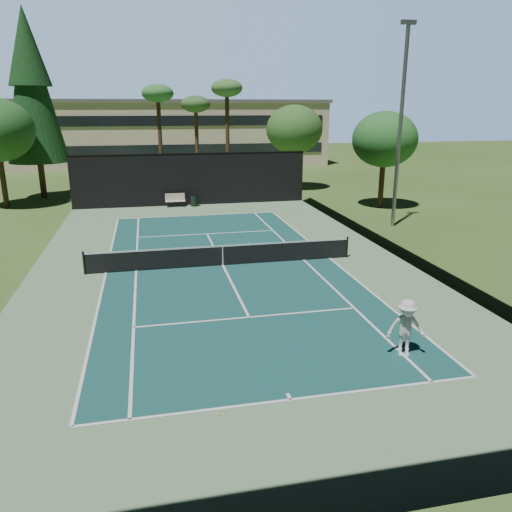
% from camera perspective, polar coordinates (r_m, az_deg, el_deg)
% --- Properties ---
extents(ground, '(160.00, 160.00, 0.00)m').
position_cam_1_polar(ground, '(24.29, -3.81, -1.10)').
color(ground, '#395A22').
rests_on(ground, ground).
extents(apron_slab, '(18.00, 32.00, 0.01)m').
position_cam_1_polar(apron_slab, '(24.29, -3.81, -1.09)').
color(apron_slab, '#668C62').
rests_on(apron_slab, ground).
extents(court_surface, '(10.97, 23.77, 0.01)m').
position_cam_1_polar(court_surface, '(24.29, -3.81, -1.07)').
color(court_surface, '#174B48').
rests_on(court_surface, ground).
extents(court_lines, '(11.07, 23.87, 0.01)m').
position_cam_1_polar(court_lines, '(24.28, -3.81, -1.05)').
color(court_lines, white).
rests_on(court_lines, ground).
extents(tennis_net, '(12.90, 0.10, 1.10)m').
position_cam_1_polar(tennis_net, '(24.13, -3.83, 0.16)').
color(tennis_net, black).
rests_on(tennis_net, ground).
extents(fence, '(18.04, 32.05, 4.03)m').
position_cam_1_polar(fence, '(23.82, -3.93, 3.55)').
color(fence, black).
rests_on(fence, ground).
extents(player, '(1.31, 0.95, 1.84)m').
position_cam_1_polar(player, '(16.08, 16.79, -7.86)').
color(player, silver).
rests_on(player, ground).
extents(tennis_ball_a, '(0.07, 0.07, 0.07)m').
position_cam_1_polar(tennis_ball_a, '(13.10, -4.30, -17.57)').
color(tennis_ball_a, '#D2E834').
rests_on(tennis_ball_a, ground).
extents(tennis_ball_b, '(0.06, 0.06, 0.06)m').
position_cam_1_polar(tennis_ball_b, '(25.03, -3.16, -0.48)').
color(tennis_ball_b, '#CCD12F').
rests_on(tennis_ball_b, ground).
extents(tennis_ball_c, '(0.07, 0.07, 0.07)m').
position_cam_1_polar(tennis_ball_c, '(28.13, -0.85, 1.50)').
color(tennis_ball_c, '#D3F437').
rests_on(tennis_ball_c, ground).
extents(tennis_ball_d, '(0.07, 0.07, 0.07)m').
position_cam_1_polar(tennis_ball_d, '(27.02, -17.20, 0.09)').
color(tennis_ball_d, '#BDD02F').
rests_on(tennis_ball_d, ground).
extents(park_bench, '(1.50, 0.45, 1.02)m').
position_cam_1_polar(park_bench, '(39.12, -9.23, 6.37)').
color(park_bench, beige).
rests_on(park_bench, ground).
extents(trash_bin, '(0.56, 0.56, 0.95)m').
position_cam_1_polar(trash_bin, '(39.09, -7.10, 6.35)').
color(trash_bin, black).
rests_on(trash_bin, ground).
extents(pine_tree, '(4.80, 4.80, 15.00)m').
position_cam_1_polar(pine_tree, '(45.78, -24.43, 17.97)').
color(pine_tree, '#4F3522').
rests_on(pine_tree, ground).
extents(palm_a, '(2.80, 2.80, 9.32)m').
position_cam_1_polar(palm_a, '(46.92, -11.15, 17.34)').
color(palm_a, '#432A1D').
rests_on(palm_a, ground).
extents(palm_b, '(2.80, 2.80, 8.42)m').
position_cam_1_polar(palm_b, '(49.13, -6.90, 16.51)').
color(palm_b, '#4D3221').
rests_on(palm_b, ground).
extents(palm_c, '(2.80, 2.80, 9.77)m').
position_cam_1_polar(palm_c, '(46.49, -3.35, 18.13)').
color(palm_c, '#422F1C').
rests_on(palm_c, ground).
extents(decid_tree_a, '(5.12, 5.12, 7.62)m').
position_cam_1_polar(decid_tree_a, '(46.87, 4.41, 14.21)').
color(decid_tree_a, '#49301F').
rests_on(decid_tree_a, ground).
extents(decid_tree_b, '(4.80, 4.80, 7.14)m').
position_cam_1_polar(decid_tree_b, '(39.03, 14.49, 12.76)').
color(decid_tree_b, '#4D3121').
rests_on(decid_tree_b, ground).
extents(campus_building, '(40.50, 12.50, 8.30)m').
position_cam_1_polar(campus_building, '(69.03, -9.76, 13.79)').
color(campus_building, beige).
rests_on(campus_building, ground).
extents(light_pole, '(0.90, 0.25, 12.22)m').
position_cam_1_polar(light_pole, '(32.72, 16.20, 14.39)').
color(light_pole, gray).
rests_on(light_pole, ground).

